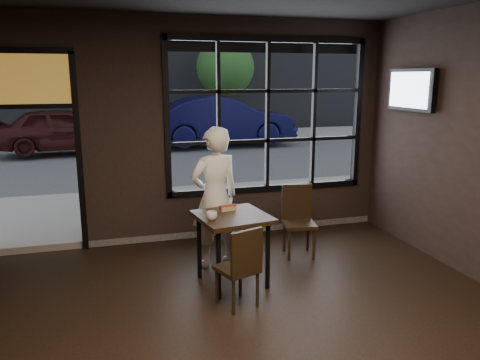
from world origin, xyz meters
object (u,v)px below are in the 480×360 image
object	(u,v)px
man	(215,197)
cafe_table	(233,249)
navy_car	(222,120)
chair_near	(237,266)

from	to	relation	value
man	cafe_table	bearing A→B (deg)	83.87
cafe_table	navy_car	xyz separation A→B (m)	(2.52, 10.67, 0.49)
man	navy_car	distance (m)	10.40
cafe_table	chair_near	bearing A→B (deg)	-109.41
chair_near	navy_car	size ratio (longest dim) A/B	0.18
navy_car	man	bearing A→B (deg)	164.53
man	navy_car	xyz separation A→B (m)	(2.59, 10.07, 0.01)
cafe_table	man	size ratio (longest dim) A/B	0.47
man	navy_car	world-z (taller)	man
cafe_table	chair_near	world-z (taller)	chair_near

